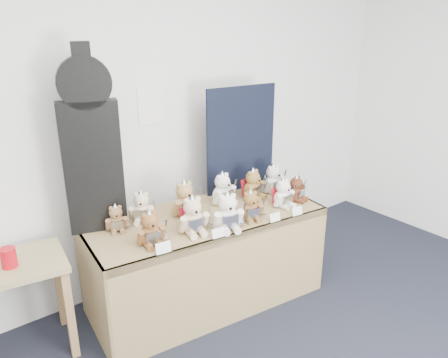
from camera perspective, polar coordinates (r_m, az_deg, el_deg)
room_shell at (r=3.41m, az=-9.61°, el=9.51°), size 6.00×6.00×6.00m
display_table at (r=3.25m, az=-1.81°, el=-7.76°), size 1.83×0.93×0.73m
guitar_case at (r=2.96m, az=-17.02°, el=4.45°), size 0.39×0.22×1.24m
navy_board at (r=3.61m, az=2.25°, el=5.22°), size 0.65×0.08×0.87m
red_cup at (r=2.97m, az=-26.31°, el=-9.19°), size 0.09×0.09×0.12m
teddy_front_far_left at (r=2.84m, az=-9.58°, el=-6.57°), size 0.21×0.19×0.26m
teddy_front_left at (r=2.95m, az=-4.07°, el=-4.94°), size 0.24×0.22×0.29m
teddy_front_centre at (r=2.99m, az=0.48°, el=-4.47°), size 0.24×0.23×0.30m
teddy_front_right at (r=3.15m, az=3.49°, el=-3.65°), size 0.20×0.19×0.25m
teddy_front_far_right at (r=3.39m, az=7.72°, el=-1.98°), size 0.20×0.17×0.25m
teddy_front_end at (r=3.51m, az=9.46°, el=-1.39°), size 0.19×0.18×0.23m
teddy_back_left at (r=3.17m, az=-10.71°, el=-3.73°), size 0.20×0.21×0.25m
teddy_back_centre_left at (r=3.21m, az=-5.09°, el=-2.80°), size 0.24×0.20×0.30m
teddy_back_centre_right at (r=3.40m, az=-0.12°, el=-1.46°), size 0.24×0.20×0.28m
teddy_back_right at (r=3.51m, az=3.83°, el=-0.85°), size 0.23×0.20×0.27m
teddy_back_end at (r=3.64m, az=6.49°, el=-0.12°), size 0.22×0.18×0.28m
teddy_back_far_left at (r=3.07m, az=-13.89°, el=-5.13°), size 0.17×0.16×0.21m
entry_card_a at (r=2.75m, az=-7.93°, el=-8.89°), size 0.10×0.03×0.07m
entry_card_b at (r=2.91m, az=-0.75°, el=-7.04°), size 0.10×0.03×0.07m
entry_card_c at (r=3.15m, az=6.68°, el=-4.99°), size 0.09×0.03×0.06m
entry_card_d at (r=3.27m, az=9.54°, el=-4.15°), size 0.09×0.03×0.06m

